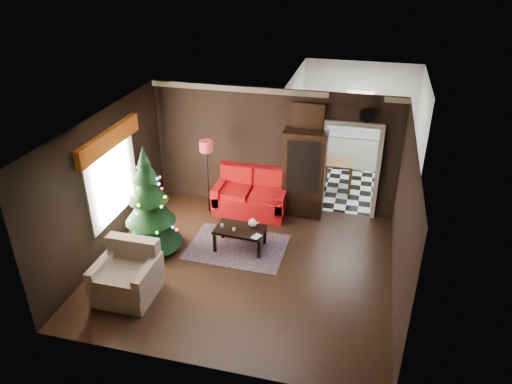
% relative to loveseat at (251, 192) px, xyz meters
% --- Properties ---
extents(floor, '(5.50, 5.50, 0.00)m').
position_rel_loveseat_xyz_m(floor, '(0.40, -2.05, -0.50)').
color(floor, black).
rests_on(floor, ground).
extents(ceiling, '(5.50, 5.50, 0.00)m').
position_rel_loveseat_xyz_m(ceiling, '(0.40, -2.05, 2.30)').
color(ceiling, white).
rests_on(ceiling, ground).
extents(wall_back, '(5.50, 0.00, 5.50)m').
position_rel_loveseat_xyz_m(wall_back, '(0.40, 0.45, 0.90)').
color(wall_back, black).
rests_on(wall_back, ground).
extents(wall_front, '(5.50, 0.00, 5.50)m').
position_rel_loveseat_xyz_m(wall_front, '(0.40, -4.55, 0.90)').
color(wall_front, black).
rests_on(wall_front, ground).
extents(wall_left, '(0.00, 5.50, 5.50)m').
position_rel_loveseat_xyz_m(wall_left, '(-2.35, -2.05, 0.90)').
color(wall_left, black).
rests_on(wall_left, ground).
extents(wall_right, '(0.00, 5.50, 5.50)m').
position_rel_loveseat_xyz_m(wall_right, '(3.15, -2.05, 0.90)').
color(wall_right, black).
rests_on(wall_right, ground).
extents(doorway, '(1.10, 0.10, 2.10)m').
position_rel_loveseat_xyz_m(doorway, '(2.10, 0.45, 0.55)').
color(doorway, silver).
rests_on(doorway, ground).
extents(left_window, '(0.05, 1.60, 1.40)m').
position_rel_loveseat_xyz_m(left_window, '(-2.31, -1.85, 0.95)').
color(left_window, white).
rests_on(left_window, wall_left).
extents(valance, '(0.12, 2.10, 0.35)m').
position_rel_loveseat_xyz_m(valance, '(-2.23, -1.85, 1.77)').
color(valance, '#A14612').
rests_on(valance, wall_left).
extents(kitchen_floor, '(3.00, 3.00, 0.00)m').
position_rel_loveseat_xyz_m(kitchen_floor, '(2.10, 1.95, -0.50)').
color(kitchen_floor, white).
rests_on(kitchen_floor, ground).
extents(kitchen_window, '(0.70, 0.06, 0.70)m').
position_rel_loveseat_xyz_m(kitchen_window, '(2.10, 3.40, 1.20)').
color(kitchen_window, white).
rests_on(kitchen_window, ground).
extents(rug, '(1.98, 1.46, 0.01)m').
position_rel_loveseat_xyz_m(rug, '(0.08, -1.47, -0.49)').
color(rug, '#523D47').
rests_on(rug, ground).
extents(loveseat, '(1.70, 0.90, 1.00)m').
position_rel_loveseat_xyz_m(loveseat, '(0.00, 0.00, 0.00)').
color(loveseat, maroon).
rests_on(loveseat, ground).
extents(curio_cabinet, '(0.90, 0.45, 1.90)m').
position_rel_loveseat_xyz_m(curio_cabinet, '(1.15, 0.22, 0.45)').
color(curio_cabinet, black).
rests_on(curio_cabinet, ground).
extents(floor_lamp, '(0.40, 0.40, 1.83)m').
position_rel_loveseat_xyz_m(floor_lamp, '(-0.94, -0.22, 0.33)').
color(floor_lamp, black).
rests_on(floor_lamp, ground).
extents(christmas_tree, '(1.46, 1.46, 2.22)m').
position_rel_loveseat_xyz_m(christmas_tree, '(-1.52, -1.94, 0.55)').
color(christmas_tree, black).
rests_on(christmas_tree, ground).
extents(armchair, '(1.00, 1.00, 1.02)m').
position_rel_loveseat_xyz_m(armchair, '(-1.35, -3.35, -0.04)').
color(armchair, tan).
rests_on(armchair, ground).
extents(coffee_table, '(1.02, 0.65, 0.44)m').
position_rel_loveseat_xyz_m(coffee_table, '(0.15, -1.46, -0.27)').
color(coffee_table, black).
rests_on(coffee_table, rug).
extents(teapot, '(0.24, 0.24, 0.18)m').
position_rel_loveseat_xyz_m(teapot, '(0.37, -1.33, 0.04)').
color(teapot, white).
rests_on(teapot, coffee_table).
extents(cup_a, '(0.08, 0.08, 0.05)m').
position_rel_loveseat_xyz_m(cup_a, '(0.05, -1.55, -0.02)').
color(cup_a, silver).
rests_on(cup_a, coffee_table).
extents(cup_b, '(0.07, 0.07, 0.06)m').
position_rel_loveseat_xyz_m(cup_b, '(-0.22, -1.47, -0.02)').
color(cup_b, white).
rests_on(cup_b, coffee_table).
extents(book, '(0.14, 0.07, 0.19)m').
position_rel_loveseat_xyz_m(book, '(0.48, -1.65, 0.05)').
color(book, tan).
rests_on(book, coffee_table).
extents(wall_clock, '(0.32, 0.32, 0.06)m').
position_rel_loveseat_xyz_m(wall_clock, '(2.35, 0.40, 1.88)').
color(wall_clock, silver).
rests_on(wall_clock, wall_back).
extents(painting, '(0.62, 0.05, 0.52)m').
position_rel_loveseat_xyz_m(painting, '(1.15, 0.41, 1.75)').
color(painting, '#C56F3F').
rests_on(painting, wall_back).
extents(kitchen_counter, '(1.80, 0.60, 0.90)m').
position_rel_loveseat_xyz_m(kitchen_counter, '(2.10, 3.15, -0.05)').
color(kitchen_counter, white).
rests_on(kitchen_counter, ground).
extents(kitchen_table, '(0.70, 0.70, 0.75)m').
position_rel_loveseat_xyz_m(kitchen_table, '(1.80, 1.65, -0.12)').
color(kitchen_table, brown).
rests_on(kitchen_table, ground).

